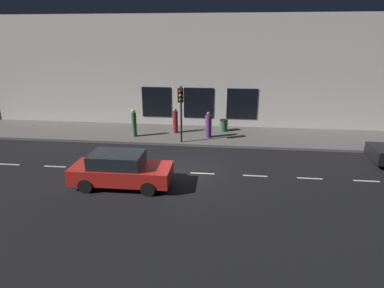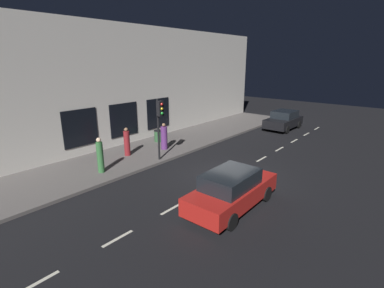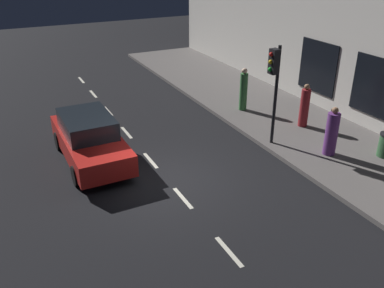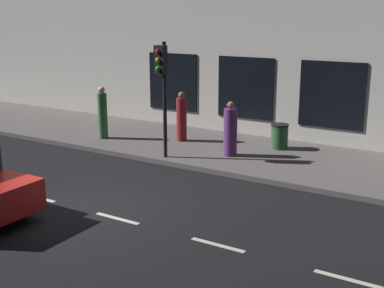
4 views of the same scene
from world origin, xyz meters
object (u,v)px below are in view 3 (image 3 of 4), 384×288
object	(u,v)px
traffic_light	(274,75)
pedestrian_2	(332,133)
parked_car_1	(90,139)
pedestrian_0	(243,90)
pedestrian_1	(304,107)

from	to	relation	value
traffic_light	pedestrian_2	xyz separation A→B (m)	(1.35, -1.62, -1.77)
pedestrian_2	traffic_light	bearing A→B (deg)	83.19
parked_car_1	pedestrian_0	world-z (taller)	pedestrian_0
pedestrian_2	parked_car_1	bearing A→B (deg)	107.92
parked_car_1	pedestrian_2	size ratio (longest dim) A/B	2.63
traffic_light	parked_car_1	world-z (taller)	traffic_light
traffic_light	pedestrian_1	distance (m)	2.88
pedestrian_0	pedestrian_1	distance (m)	2.83
pedestrian_0	traffic_light	bearing A→B (deg)	177.02
pedestrian_2	pedestrian_0	bearing A→B (deg)	47.43
pedestrian_0	pedestrian_2	xyz separation A→B (m)	(0.36, -4.92, -0.09)
traffic_light	pedestrian_1	world-z (taller)	traffic_light
pedestrian_0	pedestrian_1	size ratio (longest dim) A/B	1.08
pedestrian_1	pedestrian_2	size ratio (longest dim) A/B	1.00
traffic_light	pedestrian_0	size ratio (longest dim) A/B	1.91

